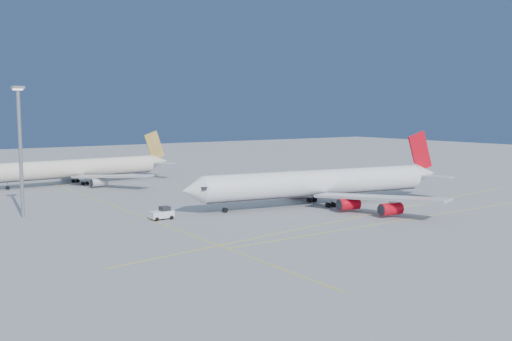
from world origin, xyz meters
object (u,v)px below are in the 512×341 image
at_px(airliner_virgin, 323,183).
at_px(airliner_etihad, 81,168).
at_px(pushback_tug, 162,213).
at_px(light_mast, 20,141).

distance_m(airliner_virgin, airliner_etihad, 75.49).
relative_size(airliner_virgin, pushback_tug, 14.78).
bearing_deg(light_mast, airliner_etihad, 60.06).
bearing_deg(pushback_tug, airliner_virgin, -6.44).
distance_m(airliner_etihad, pushback_tug, 63.68).
height_order(airliner_virgin, pushback_tug, airliner_virgin).
bearing_deg(airliner_etihad, airliner_virgin, -67.62).
height_order(airliner_etihad, light_mast, light_mast).
distance_m(airliner_virgin, pushback_tug, 37.99).
relative_size(airliner_etihad, light_mast, 2.21).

